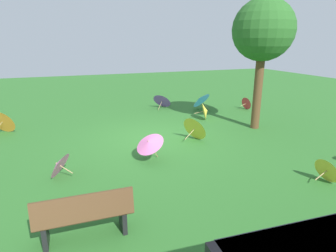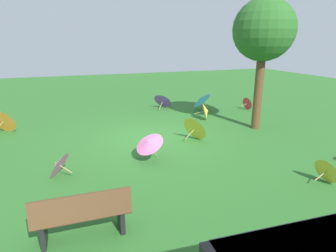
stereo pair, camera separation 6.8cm
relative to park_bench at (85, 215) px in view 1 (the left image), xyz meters
name	(u,v)px [view 1 (the left image)]	position (x,y,z in m)	size (l,w,h in m)	color
ground	(154,137)	(-2.67, -4.66, -0.47)	(40.00, 40.00, 0.00)	#2D6B28
park_bench	(85,215)	(0.00, 0.00, 0.00)	(1.61, 0.51, 0.90)	brown
shade_tree	(263,31)	(-6.68, -4.41, 3.08)	(2.18, 2.18, 4.69)	brown
parasol_pink_0	(149,143)	(-1.96, -2.82, 0.06)	(1.04, 1.06, 0.79)	tan
parasol_red_0	(247,103)	(-8.23, -7.13, -0.16)	(0.59, 0.64, 0.61)	tan
parasol_yellow_0	(196,128)	(-3.93, -3.94, -0.03)	(0.95, 1.02, 0.86)	tan
parasol_orange_0	(4,121)	(2.27, -7.05, -0.01)	(1.07, 0.94, 0.91)	tan
parasol_purple_0	(163,100)	(-4.45, -8.83, -0.05)	(1.15, 1.16, 0.81)	tan
parasol_yellow_1	(328,169)	(-5.57, -0.13, -0.15)	(0.65, 0.68, 0.64)	tan
parasol_teal_0	(200,99)	(-6.00, -7.77, 0.07)	(1.06, 1.13, 0.90)	tan
parasol_pink_2	(58,165)	(0.42, -2.61, -0.14)	(0.74, 0.83, 0.66)	tan
parasol_yellow_2	(206,111)	(-5.47, -6.19, -0.10)	(0.74, 0.79, 0.74)	tan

